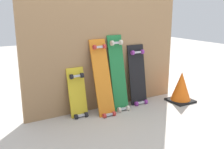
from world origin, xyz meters
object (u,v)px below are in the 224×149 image
skateboard_orange (103,81)px  skateboard_green (118,76)px  skateboard_yellow (78,96)px  traffic_cone (181,87)px  skateboard_black (138,78)px

skateboard_orange → skateboard_green: skateboard_green is taller
skateboard_yellow → traffic_cone: bearing=-10.5°
skateboard_yellow → skateboard_black: bearing=-0.1°
skateboard_orange → skateboard_black: size_ratio=1.13×
skateboard_black → skateboard_orange: bearing=-173.0°
skateboard_orange → skateboard_black: 0.52m
skateboard_yellow → skateboard_orange: 0.31m
skateboard_green → traffic_cone: size_ratio=2.41×
skateboard_orange → traffic_cone: bearing=-9.7°
skateboard_black → traffic_cone: skateboard_black is taller
skateboard_black → traffic_cone: (0.50, -0.24, -0.14)m
skateboard_green → traffic_cone: bearing=-14.3°
skateboard_yellow → skateboard_orange: skateboard_orange is taller
skateboard_green → skateboard_black: size_ratio=1.17×
skateboard_orange → skateboard_green: size_ratio=0.97×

